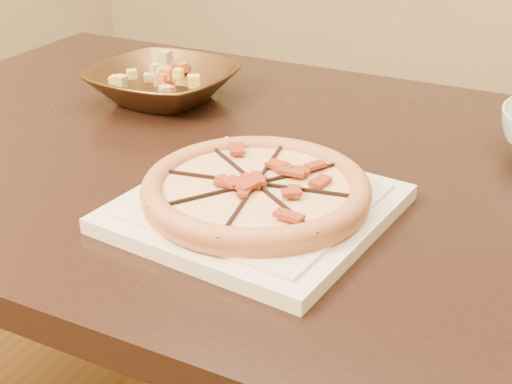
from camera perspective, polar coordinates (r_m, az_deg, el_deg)
dining_table at (r=1.02m, az=0.03°, el=-2.78°), size 1.27×0.82×0.75m
plate at (r=0.81m, az=-0.00°, el=-1.23°), size 0.31×0.31×0.02m
pizza at (r=0.80m, az=-0.00°, el=0.25°), size 0.26×0.26×0.03m
bronze_bowl at (r=1.17m, az=-7.37°, el=8.57°), size 0.23×0.23×0.06m
mixed_dish at (r=1.16m, az=-7.52°, el=10.51°), size 0.11×0.11×0.03m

